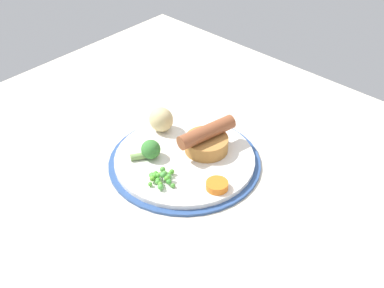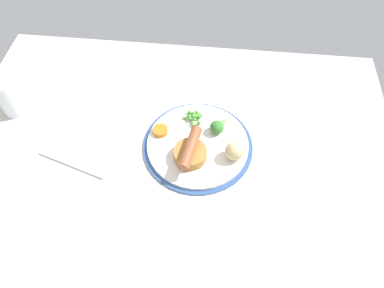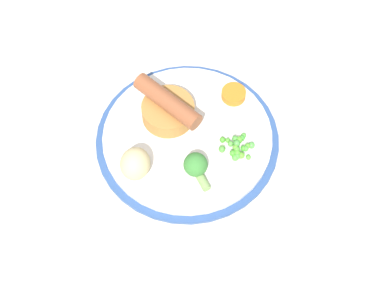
{
  "view_description": "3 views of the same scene",
  "coord_description": "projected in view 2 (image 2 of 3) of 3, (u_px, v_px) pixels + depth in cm",
  "views": [
    {
      "loc": [
        45.28,
        -56.23,
        63.18
      ],
      "look_at": [
        -5.53,
        -1.4,
        6.55
      ],
      "focal_mm": 50.0,
      "sensor_mm": 36.0,
      "label": 1
    },
    {
      "loc": [
        -9.25,
        44.04,
        73.18
      ],
      "look_at": [
        -4.52,
        -1.8,
        5.56
      ],
      "focal_mm": 32.0,
      "sensor_mm": 36.0,
      "label": 2
    },
    {
      "loc": [
        -47.24,
        -28.94,
        84.29
      ],
      "look_at": [
        -7.38,
        -4.76,
        5.79
      ],
      "focal_mm": 60.0,
      "sensor_mm": 36.0,
      "label": 3
    }
  ],
  "objects": [
    {
      "name": "dining_table",
      "position": [
        173.0,
        158.0,
        0.84
      ],
      "size": [
        110.0,
        80.0,
        3.0
      ],
      "primitive_type": "cube",
      "color": "beige",
      "rests_on": "ground"
    },
    {
      "name": "dinner_plate",
      "position": [
        198.0,
        145.0,
        0.84
      ],
      "size": [
        27.03,
        27.03,
        1.4
      ],
      "color": "#2D4C84",
      "rests_on": "dining_table"
    },
    {
      "name": "sausage_pudding",
      "position": [
        190.0,
        152.0,
        0.79
      ],
      "size": [
        7.81,
        11.51,
        5.23
      ],
      "rotation": [
        0.0,
        0.0,
        1.39
      ],
      "color": "#AD7538",
      "rests_on": "dinner_plate"
    },
    {
      "name": "pea_pile",
      "position": [
        194.0,
        117.0,
        0.87
      ],
      "size": [
        4.96,
        5.37,
        1.91
      ],
      "color": "green",
      "rests_on": "dinner_plate"
    },
    {
      "name": "broccoli_floret_near",
      "position": [
        217.0,
        127.0,
        0.84
      ],
      "size": [
        4.2,
        5.13,
        3.45
      ],
      "rotation": [
        0.0,
        0.0,
        1.0
      ],
      "color": "#387A33",
      "rests_on": "dinner_plate"
    },
    {
      "name": "potato_chunk_0",
      "position": [
        235.0,
        150.0,
        0.79
      ],
      "size": [
        5.7,
        5.41,
        4.79
      ],
      "primitive_type": "ellipsoid",
      "rotation": [
        0.0,
        0.0,
        0.31
      ],
      "color": "#CCB77F",
      "rests_on": "dinner_plate"
    },
    {
      "name": "carrot_slice_1",
      "position": [
        160.0,
        131.0,
        0.85
      ],
      "size": [
        5.03,
        5.03,
        1.25
      ],
      "primitive_type": "cylinder",
      "rotation": [
        0.0,
        0.0,
        5.77
      ],
      "color": "orange",
      "rests_on": "dinner_plate"
    },
    {
      "name": "fork",
      "position": [
        72.0,
        163.0,
        0.81
      ],
      "size": [
        17.68,
        6.82,
        0.6
      ],
      "primitive_type": "cube",
      "rotation": [
        0.0,
        0.0,
        -0.3
      ],
      "color": "silver",
      "rests_on": "dining_table"
    },
    {
      "name": "drinking_glass",
      "position": [
        8.0,
        96.0,
        0.87
      ],
      "size": [
        6.61,
        6.61,
        10.55
      ],
      "primitive_type": "cylinder",
      "color": "silver",
      "rests_on": "dining_table"
    }
  ]
}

